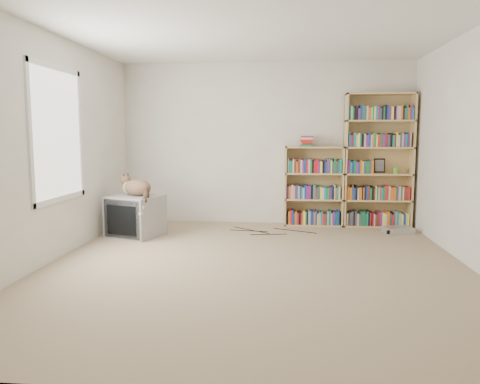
# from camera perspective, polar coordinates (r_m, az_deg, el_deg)

# --- Properties ---
(floor) EXTENTS (4.50, 5.00, 0.01)m
(floor) POSITION_cam_1_polar(r_m,az_deg,el_deg) (5.05, 1.95, -8.99)
(floor) COLOR tan
(floor) RESTS_ON ground
(wall_back) EXTENTS (4.50, 0.02, 2.50)m
(wall_back) POSITION_cam_1_polar(r_m,az_deg,el_deg) (7.36, 3.16, 5.88)
(wall_back) COLOR silver
(wall_back) RESTS_ON floor
(wall_front) EXTENTS (4.50, 0.02, 2.50)m
(wall_front) POSITION_cam_1_polar(r_m,az_deg,el_deg) (2.37, -1.53, 3.60)
(wall_front) COLOR silver
(wall_front) RESTS_ON floor
(wall_left) EXTENTS (0.02, 5.00, 2.50)m
(wall_left) POSITION_cam_1_polar(r_m,az_deg,el_deg) (5.47, -22.31, 5.00)
(wall_left) COLOR silver
(wall_left) RESTS_ON floor
(ceiling) EXTENTS (4.50, 5.00, 0.02)m
(ceiling) POSITION_cam_1_polar(r_m,az_deg,el_deg) (4.98, 2.08, 19.84)
(ceiling) COLOR white
(ceiling) RESTS_ON wall_back
(window) EXTENTS (0.02, 1.22, 1.52)m
(window) POSITION_cam_1_polar(r_m,az_deg,el_deg) (5.65, -21.32, 6.61)
(window) COLOR white
(window) RESTS_ON wall_left
(crt_tv) EXTENTS (0.81, 0.77, 0.56)m
(crt_tv) POSITION_cam_1_polar(r_m,az_deg,el_deg) (6.60, -12.57, -2.88)
(crt_tv) COLOR #969598
(crt_tv) RESTS_ON floor
(cat) EXTENTS (0.57, 0.61, 0.50)m
(cat) POSITION_cam_1_polar(r_m,az_deg,el_deg) (6.50, -12.35, 0.23)
(cat) COLOR #3C2618
(cat) RESTS_ON crt_tv
(bookcase_tall) EXTENTS (1.00, 0.30, 2.00)m
(bookcase_tall) POSITION_cam_1_polar(r_m,az_deg,el_deg) (7.36, 16.46, 3.23)
(bookcase_tall) COLOR tan
(bookcase_tall) RESTS_ON floor
(bookcase_short) EXTENTS (0.88, 0.30, 1.22)m
(bookcase_short) POSITION_cam_1_polar(r_m,az_deg,el_deg) (7.27, 8.95, 0.29)
(bookcase_short) COLOR tan
(bookcase_short) RESTS_ON floor
(book_stack) EXTENTS (0.19, 0.25, 0.16)m
(book_stack) POSITION_cam_1_polar(r_m,az_deg,el_deg) (7.18, 8.13, 6.15)
(book_stack) COLOR red
(book_stack) RESTS_ON bookcase_short
(green_mug) EXTENTS (0.08, 0.08, 0.09)m
(green_mug) POSITION_cam_1_polar(r_m,az_deg,el_deg) (7.40, 18.46, 2.53)
(green_mug) COLOR #5EAD31
(green_mug) RESTS_ON bookcase_tall
(framed_print) EXTENTS (0.16, 0.05, 0.22)m
(framed_print) POSITION_cam_1_polar(r_m,az_deg,el_deg) (7.45, 16.63, 3.11)
(framed_print) COLOR black
(framed_print) RESTS_ON bookcase_tall
(dvd_player) EXTENTS (0.44, 0.37, 0.09)m
(dvd_player) POSITION_cam_1_polar(r_m,az_deg,el_deg) (7.05, 18.69, -4.41)
(dvd_player) COLOR #B5B5BA
(dvd_player) RESTS_ON floor
(wall_outlet) EXTENTS (0.01, 0.08, 0.13)m
(wall_outlet) POSITION_cam_1_polar(r_m,az_deg,el_deg) (7.08, -15.58, -1.97)
(wall_outlet) COLOR silver
(wall_outlet) RESTS_ON wall_left
(floor_cables) EXTENTS (1.20, 0.70, 0.01)m
(floor_cables) POSITION_cam_1_polar(r_m,az_deg,el_deg) (6.78, 3.18, -4.83)
(floor_cables) COLOR black
(floor_cables) RESTS_ON floor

